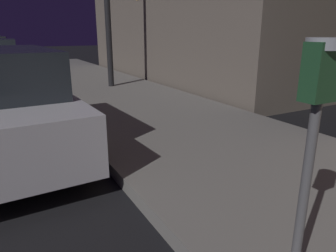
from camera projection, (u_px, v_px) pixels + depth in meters
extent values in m
cylinder|color=#59595B|center=(304.00, 198.00, 1.79)|extent=(0.06, 0.06, 1.13)
cube|color=#1E4728|center=(321.00, 72.00, 1.58)|extent=(0.19, 0.11, 0.30)
cylinder|color=#999EA5|center=(325.00, 44.00, 1.54)|extent=(0.19, 0.19, 0.06)
cube|color=black|center=(315.00, 65.00, 1.54)|extent=(0.01, 0.08, 0.11)
cylinder|color=black|center=(45.00, 104.00, 5.85)|extent=(0.25, 0.67, 0.66)
cylinder|color=black|center=(86.00, 146.00, 3.72)|extent=(0.25, 0.67, 0.66)
cylinder|color=black|center=(21.00, 69.00, 11.55)|extent=(0.25, 0.67, 0.66)
cylinder|color=black|center=(25.00, 78.00, 9.16)|extent=(0.25, 0.67, 0.66)
cylinder|color=black|center=(12.00, 57.00, 16.93)|extent=(0.26, 0.67, 0.66)
cylinder|color=black|center=(12.00, 61.00, 14.62)|extent=(0.26, 0.67, 0.66)
cylinder|color=black|center=(5.00, 51.00, 22.15)|extent=(0.24, 0.67, 0.66)
cylinder|color=black|center=(6.00, 54.00, 19.77)|extent=(0.24, 0.67, 0.66)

